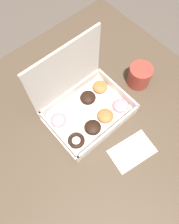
% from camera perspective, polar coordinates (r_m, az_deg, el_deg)
% --- Properties ---
extents(ground_plane, '(8.00, 8.00, 0.00)m').
position_cam_1_polar(ground_plane, '(1.52, 0.15, -12.27)').
color(ground_plane, '#564C44').
extents(dining_table, '(0.99, 0.96, 0.70)m').
position_cam_1_polar(dining_table, '(0.94, 0.23, -3.70)').
color(dining_table, '#4C3D2D').
rests_on(dining_table, ground_plane).
extents(donut_box, '(0.30, 0.24, 0.28)m').
position_cam_1_polar(donut_box, '(0.82, -1.28, 2.60)').
color(donut_box, white).
rests_on(donut_box, dining_table).
extents(coffee_mug, '(0.09, 0.09, 0.09)m').
position_cam_1_polar(coffee_mug, '(0.91, 12.94, 9.32)').
color(coffee_mug, '#A3382D').
rests_on(coffee_mug, dining_table).
extents(paper_napkin, '(0.17, 0.12, 0.01)m').
position_cam_1_polar(paper_napkin, '(0.82, 11.05, -10.04)').
color(paper_napkin, white).
rests_on(paper_napkin, dining_table).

